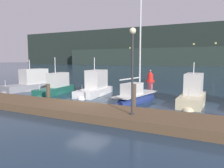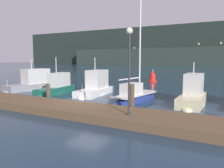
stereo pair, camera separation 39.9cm
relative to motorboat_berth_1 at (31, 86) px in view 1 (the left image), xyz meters
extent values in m
plane|color=#1E3347|center=(10.06, -4.33, -0.44)|extent=(400.00, 400.00, 0.00)
cube|color=brown|center=(10.06, -6.18, -0.21)|extent=(27.86, 2.80, 0.45)
cylinder|color=#4C3D2D|center=(6.71, -4.53, 0.27)|extent=(0.28, 0.28, 1.41)
cylinder|color=#4C3D2D|center=(13.41, -4.53, 0.43)|extent=(0.28, 0.28, 1.74)
ellipsoid|color=gray|center=(-0.02, -0.15, -0.44)|extent=(3.00, 6.37, 0.91)
cube|color=gray|center=(-0.02, -0.15, -0.12)|extent=(2.74, 5.74, 0.63)
cube|color=silver|center=(0.07, 0.45, 0.97)|extent=(1.82, 2.88, 1.56)
cube|color=black|center=(0.25, 1.66, 1.21)|extent=(1.30, 0.48, 0.69)
cylinder|color=silver|center=(0.00, -0.03, 2.23)|extent=(0.07, 0.07, 0.96)
cylinder|color=silver|center=(-0.40, -2.70, 0.50)|extent=(0.04, 0.04, 0.60)
ellipsoid|color=#195647|center=(4.21, -0.98, -0.44)|extent=(2.18, 5.49, 1.28)
cube|color=#195647|center=(4.21, -0.98, -0.12)|extent=(1.99, 4.95, 0.64)
cube|color=silver|center=(4.14, -0.45, 0.85)|extent=(1.32, 2.46, 1.30)
cube|color=black|center=(4.01, 0.61, 1.04)|extent=(0.94, 0.37, 0.58)
cylinder|color=silver|center=(4.20, -0.87, 2.22)|extent=(0.07, 0.07, 1.45)
cylinder|color=silver|center=(4.49, -3.21, 0.50)|extent=(0.04, 0.04, 0.60)
ellipsoid|color=white|center=(7.79, 0.12, -0.44)|extent=(2.39, 5.51, 1.29)
cube|color=white|center=(7.79, 0.12, -0.15)|extent=(2.19, 4.96, 0.58)
cube|color=silver|center=(7.74, 0.65, 0.97)|extent=(1.50, 2.47, 1.65)
cube|color=black|center=(7.63, 1.71, 1.21)|extent=(1.14, 0.42, 0.73)
cylinder|color=silver|center=(7.78, 0.22, 2.36)|extent=(0.07, 0.07, 1.14)
cylinder|color=silver|center=(8.02, -2.12, 0.44)|extent=(0.04, 0.04, 0.60)
ellipsoid|color=navy|center=(12.28, -1.02, -0.44)|extent=(2.44, 5.86, 1.28)
cube|color=silver|center=(12.28, -1.02, 0.13)|extent=(2.05, 4.92, 0.08)
cube|color=silver|center=(12.17, -1.69, 0.60)|extent=(1.20, 1.94, 0.85)
cylinder|color=silver|center=(12.36, -0.57, 4.01)|extent=(0.12, 0.12, 7.76)
cylinder|color=silver|center=(12.13, -1.92, 1.37)|extent=(0.54, 2.72, 0.09)
cylinder|color=silver|center=(12.72, 1.56, 0.38)|extent=(0.04, 0.04, 0.50)
ellipsoid|color=beige|center=(16.23, -0.31, -0.44)|extent=(1.68, 5.10, 1.18)
cube|color=beige|center=(16.23, -0.31, -0.09)|extent=(1.55, 4.59, 0.70)
cube|color=silver|center=(16.23, 0.20, 1.00)|extent=(1.14, 2.25, 1.48)
cube|color=black|center=(16.23, 1.22, 1.22)|extent=(1.00, 0.29, 0.66)
cylinder|color=silver|center=(16.23, -0.20, 2.15)|extent=(0.07, 0.07, 0.82)
cylinder|color=silver|center=(16.24, -2.45, 0.56)|extent=(0.04, 0.04, 0.60)
cylinder|color=red|center=(8.77, 14.11, -0.36)|extent=(1.25, 1.25, 0.16)
cylinder|color=red|center=(8.77, 14.11, 0.18)|extent=(0.84, 0.84, 0.92)
cone|color=red|center=(8.77, 14.11, 0.89)|extent=(0.58, 0.58, 0.50)
sphere|color=#F9EAB7|center=(8.77, 14.11, 1.19)|extent=(0.16, 0.16, 0.16)
cylinder|color=#2D2D33|center=(14.10, -6.56, 0.04)|extent=(0.24, 0.24, 0.06)
cylinder|color=#2D2D33|center=(14.10, -6.56, 2.03)|extent=(0.10, 0.10, 3.91)
sphere|color=#F9EAB7|center=(14.10, -6.56, 4.12)|extent=(0.32, 0.32, 0.32)
cube|color=#1E2823|center=(10.06, 107.88, 10.15)|extent=(240.00, 16.00, 21.17)
cube|color=#26332C|center=(7.14, 97.88, 4.06)|extent=(144.00, 10.00, 9.00)
cube|color=#F4DB8C|center=(-29.36, 99.83, 9.22)|extent=(0.80, 0.10, 0.80)
cube|color=#F4DB8C|center=(15.79, 99.83, 6.48)|extent=(0.80, 0.10, 0.80)
cube|color=#F4DB8C|center=(14.37, 99.83, 1.95)|extent=(0.80, 0.10, 0.80)
cube|color=#F4DB8C|center=(14.65, 99.83, 10.48)|extent=(0.80, 0.10, 0.80)
cube|color=#F4DB8C|center=(4.80, 99.83, 10.39)|extent=(0.80, 0.10, 0.80)
cube|color=#F4DB8C|center=(-7.54, 99.83, 3.04)|extent=(0.80, 0.10, 0.80)
camera|label=1|loc=(18.03, -16.55, 2.76)|focal=35.00mm
camera|label=2|loc=(18.38, -16.37, 2.76)|focal=35.00mm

